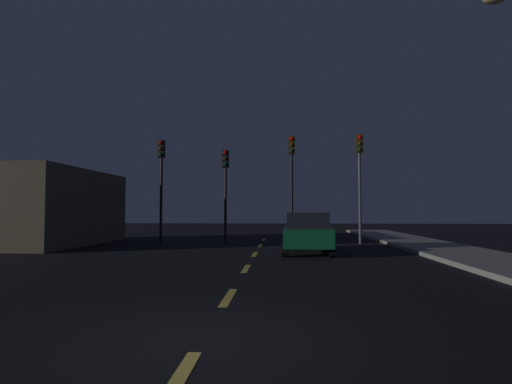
% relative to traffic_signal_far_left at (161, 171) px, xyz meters
% --- Properties ---
extents(ground_plane, '(80.00, 80.00, 0.00)m').
position_rel_traffic_signal_far_left_xyz_m(ground_plane, '(5.09, -8.20, -3.64)').
color(ground_plane, black).
extents(sidewalk_curb_right, '(3.00, 40.00, 0.15)m').
position_rel_traffic_signal_far_left_xyz_m(sidewalk_curb_right, '(12.59, -8.20, -3.56)').
color(sidewalk_curb_right, gray).
rests_on(sidewalk_curb_right, ground_plane).
extents(lane_stripe_nearest, '(0.16, 1.60, 0.01)m').
position_rel_traffic_signal_far_left_xyz_m(lane_stripe_nearest, '(5.09, -16.40, -3.63)').
color(lane_stripe_nearest, '#EACC4C').
rests_on(lane_stripe_nearest, ground_plane).
extents(lane_stripe_second, '(0.16, 1.60, 0.01)m').
position_rel_traffic_signal_far_left_xyz_m(lane_stripe_second, '(5.09, -12.60, -3.63)').
color(lane_stripe_second, '#EACC4C').
rests_on(lane_stripe_second, ground_plane).
extents(lane_stripe_third, '(0.16, 1.60, 0.01)m').
position_rel_traffic_signal_far_left_xyz_m(lane_stripe_third, '(5.09, -8.80, -3.63)').
color(lane_stripe_third, '#EACC4C').
rests_on(lane_stripe_third, ground_plane).
extents(lane_stripe_fourth, '(0.16, 1.60, 0.01)m').
position_rel_traffic_signal_far_left_xyz_m(lane_stripe_fourth, '(5.09, -5.00, -3.63)').
color(lane_stripe_fourth, '#EACC4C').
rests_on(lane_stripe_fourth, ground_plane).
extents(lane_stripe_fifth, '(0.16, 1.60, 0.01)m').
position_rel_traffic_signal_far_left_xyz_m(lane_stripe_fifth, '(5.09, -1.20, -3.63)').
color(lane_stripe_fifth, '#EACC4C').
rests_on(lane_stripe_fifth, ground_plane).
extents(lane_stripe_sixth, '(0.16, 1.60, 0.01)m').
position_rel_traffic_signal_far_left_xyz_m(lane_stripe_sixth, '(5.09, 2.60, -3.63)').
color(lane_stripe_sixth, '#EACC4C').
rests_on(lane_stripe_sixth, ground_plane).
extents(traffic_signal_far_left, '(0.32, 0.38, 5.22)m').
position_rel_traffic_signal_far_left_xyz_m(traffic_signal_far_left, '(0.00, 0.00, 0.00)').
color(traffic_signal_far_left, black).
rests_on(traffic_signal_far_left, ground_plane).
extents(traffic_signal_center_left, '(0.32, 0.38, 4.69)m').
position_rel_traffic_signal_far_left_xyz_m(traffic_signal_center_left, '(3.29, -0.00, -0.34)').
color(traffic_signal_center_left, black).
rests_on(traffic_signal_center_left, ground_plane).
extents(traffic_signal_center_right, '(0.32, 0.38, 5.35)m').
position_rel_traffic_signal_far_left_xyz_m(traffic_signal_center_right, '(6.60, 0.00, 0.08)').
color(traffic_signal_center_right, black).
rests_on(traffic_signal_center_right, ground_plane).
extents(traffic_signal_far_right, '(0.32, 0.38, 5.38)m').
position_rel_traffic_signal_far_left_xyz_m(traffic_signal_far_right, '(9.94, 0.00, 0.10)').
color(traffic_signal_far_right, '#4C4C51').
rests_on(traffic_signal_far_right, ground_plane).
extents(car_stopped_ahead, '(1.99, 4.14, 1.56)m').
position_rel_traffic_signal_far_left_xyz_m(car_stopped_ahead, '(7.09, -4.41, -2.85)').
color(car_stopped_ahead, '#0F4C2D').
rests_on(car_stopped_ahead, ground_plane).
extents(storefront_left, '(4.02, 8.04, 3.56)m').
position_rel_traffic_signal_far_left_xyz_m(storefront_left, '(-4.92, -1.27, -1.86)').
color(storefront_left, brown).
rests_on(storefront_left, ground_plane).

